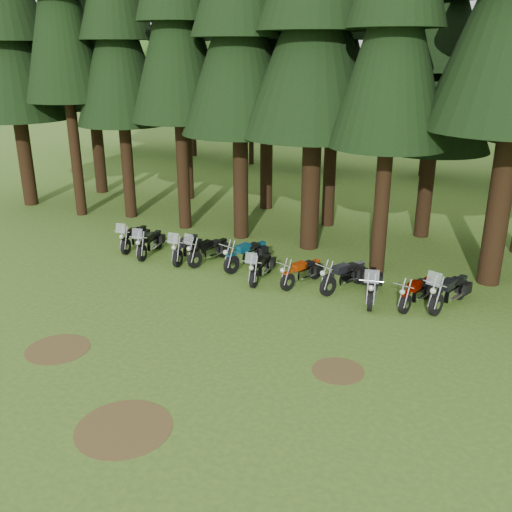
# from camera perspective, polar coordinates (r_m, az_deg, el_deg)

# --- Properties ---
(ground) EXTENTS (120.00, 120.00, 0.00)m
(ground) POSITION_cam_1_polar(r_m,az_deg,el_deg) (16.92, -7.09, -8.51)
(ground) COLOR #3A5E1F
(ground) RESTS_ON ground
(pine_front_0) EXTENTS (5.49, 5.49, 16.17)m
(pine_front_0) POSITION_cam_1_polar(r_m,az_deg,el_deg) (32.79, -23.80, 21.37)
(pine_front_0) COLOR black
(pine_front_0) RESTS_ON ground
(pine_front_2) EXTENTS (4.32, 4.32, 16.22)m
(pine_front_2) POSITION_cam_1_polar(r_m,az_deg,el_deg) (28.67, -13.89, 22.87)
(pine_front_2) COLOR black
(pine_front_2) RESTS_ON ground
(pine_front_4) EXTENTS (4.95, 4.95, 16.33)m
(pine_front_4) POSITION_cam_1_polar(r_m,az_deg,el_deg) (24.64, -1.72, 24.09)
(pine_front_4) COLOR black
(pine_front_4) RESTS_ON ground
(pine_back_0) EXTENTS (5.00, 5.00, 17.21)m
(pine_back_0) POSITION_cam_1_polar(r_m,az_deg,el_deg) (34.51, -16.78, 23.05)
(pine_back_0) COLOR black
(pine_back_0) RESTS_ON ground
(pine_back_1) EXTENTS (4.52, 4.52, 16.22)m
(pine_back_1) POSITION_cam_1_polar(r_m,az_deg,el_deg) (31.99, -7.48, 22.90)
(pine_back_1) COLOR black
(pine_back_1) RESTS_ON ground
(pine_back_2) EXTENTS (4.85, 4.85, 16.30)m
(pine_back_2) POSITION_cam_1_polar(r_m,az_deg,el_deg) (29.62, 1.14, 23.38)
(pine_back_2) COLOR black
(pine_back_2) RESTS_ON ground
(pine_back_3) EXTENTS (4.35, 4.35, 16.20)m
(pine_back_3) POSITION_cam_1_polar(r_m,az_deg,el_deg) (26.72, 8.11, 23.43)
(pine_back_3) COLOR black
(pine_back_3) RESTS_ON ground
(pine_back_4) EXTENTS (4.94, 4.94, 13.78)m
(pine_back_4) POSITION_cam_1_polar(r_m,az_deg,el_deg) (25.85, 18.00, 19.61)
(pine_back_4) COLOR black
(pine_back_4) RESTS_ON ground
(decid_0) EXTENTS (8.00, 7.78, 10.00)m
(decid_0) POSITION_cam_1_polar(r_m,az_deg,el_deg) (48.43, -12.92, 17.06)
(decid_0) COLOR black
(decid_0) RESTS_ON ground
(decid_1) EXTENTS (7.91, 7.69, 9.88)m
(decid_1) POSITION_cam_1_polar(r_m,az_deg,el_deg) (45.24, -6.21, 17.16)
(decid_1) COLOR black
(decid_1) RESTS_ON ground
(decid_2) EXTENTS (6.72, 6.53, 8.40)m
(decid_2) POSITION_cam_1_polar(r_m,az_deg,el_deg) (41.67, -0.24, 15.82)
(decid_2) COLOR black
(decid_2) RESTS_ON ground
(decid_3) EXTENTS (6.12, 5.95, 7.65)m
(decid_3) POSITION_cam_1_polar(r_m,az_deg,el_deg) (39.77, 7.61, 14.81)
(decid_3) COLOR black
(decid_3) RESTS_ON ground
(decid_4) EXTENTS (5.93, 5.76, 7.41)m
(decid_4) POSITION_cam_1_polar(r_m,az_deg,el_deg) (39.32, 17.13, 13.86)
(decid_4) COLOR black
(decid_4) RESTS_ON ground
(dirt_patch_0) EXTENTS (1.80, 1.80, 0.01)m
(dirt_patch_0) POSITION_cam_1_polar(r_m,az_deg,el_deg) (17.36, -19.21, -8.77)
(dirt_patch_0) COLOR #4C3D1E
(dirt_patch_0) RESTS_ON ground
(dirt_patch_1) EXTENTS (1.40, 1.40, 0.01)m
(dirt_patch_1) POSITION_cam_1_polar(r_m,az_deg,el_deg) (15.57, 8.19, -11.28)
(dirt_patch_1) COLOR #4C3D1E
(dirt_patch_1) RESTS_ON ground
(dirt_patch_2) EXTENTS (2.20, 2.20, 0.01)m
(dirt_patch_2) POSITION_cam_1_polar(r_m,az_deg,el_deg) (13.73, -13.08, -16.42)
(dirt_patch_2) COLOR #4C3D1E
(dirt_patch_2) RESTS_ON ground
(motorcycle_0) EXTENTS (0.67, 2.26, 1.42)m
(motorcycle_0) POSITION_cam_1_polar(r_m,az_deg,el_deg) (24.74, -12.06, 1.78)
(motorcycle_0) COLOR black
(motorcycle_0) RESTS_ON ground
(motorcycle_1) EXTENTS (0.78, 2.31, 1.45)m
(motorcycle_1) POSITION_cam_1_polar(r_m,az_deg,el_deg) (23.86, -10.56, 1.24)
(motorcycle_1) COLOR black
(motorcycle_1) RESTS_ON ground
(motorcycle_2) EXTENTS (0.65, 2.35, 1.48)m
(motorcycle_2) POSITION_cam_1_polar(r_m,az_deg,el_deg) (23.03, -7.01, 0.76)
(motorcycle_2) COLOR black
(motorcycle_2) RESTS_ON ground
(motorcycle_3) EXTENTS (0.80, 2.30, 1.45)m
(motorcycle_3) POSITION_cam_1_polar(r_m,az_deg,el_deg) (22.67, -4.74, 0.51)
(motorcycle_3) COLOR black
(motorcycle_3) RESTS_ON ground
(motorcycle_4) EXTENTS (0.78, 2.38, 0.99)m
(motorcycle_4) POSITION_cam_1_polar(r_m,az_deg,el_deg) (22.07, -0.91, 0.07)
(motorcycle_4) COLOR black
(motorcycle_4) RESTS_ON ground
(motorcycle_5) EXTENTS (0.58, 2.26, 1.42)m
(motorcycle_5) POSITION_cam_1_polar(r_m,az_deg,el_deg) (20.90, 0.49, -1.18)
(motorcycle_5) COLOR black
(motorcycle_5) RESTS_ON ground
(motorcycle_6) EXTENTS (0.82, 2.10, 0.88)m
(motorcycle_6) POSITION_cam_1_polar(r_m,az_deg,el_deg) (20.56, 4.63, -1.69)
(motorcycle_6) COLOR black
(motorcycle_6) RESTS_ON ground
(motorcycle_7) EXTENTS (1.02, 2.25, 0.96)m
(motorcycle_7) POSITION_cam_1_polar(r_m,az_deg,el_deg) (20.31, 8.81, -2.03)
(motorcycle_7) COLOR black
(motorcycle_7) RESTS_ON ground
(motorcycle_8) EXTENTS (0.88, 2.44, 1.54)m
(motorcycle_8) POSITION_cam_1_polar(r_m,az_deg,el_deg) (19.59, 11.48, -2.98)
(motorcycle_8) COLOR black
(motorcycle_8) RESTS_ON ground
(motorcycle_9) EXTENTS (0.66, 2.15, 0.89)m
(motorcycle_9) POSITION_cam_1_polar(r_m,az_deg,el_deg) (19.56, 15.73, -3.59)
(motorcycle_9) COLOR black
(motorcycle_9) RESTS_ON ground
(motorcycle_10) EXTENTS (1.04, 2.47, 1.57)m
(motorcycle_10) POSITION_cam_1_polar(r_m,az_deg,el_deg) (19.74, 18.74, -3.47)
(motorcycle_10) COLOR black
(motorcycle_10) RESTS_ON ground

